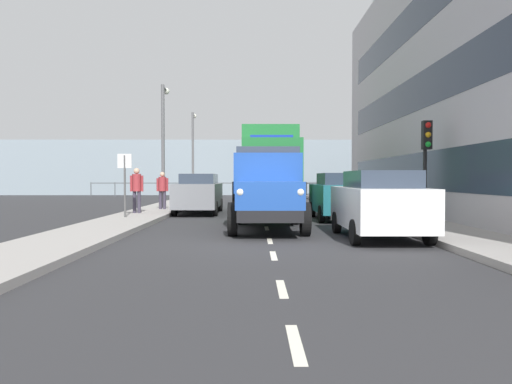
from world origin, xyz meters
The scene contains 17 objects.
ground_plane centered at (0.00, -8.88, 0.00)m, with size 80.00×80.00×0.00m, color #2D2D30.
sidewalk_left centered at (-4.78, -8.88, 0.07)m, with size 2.10×40.85×0.15m, color #9E9993.
sidewalk_right centered at (4.78, -8.88, 0.07)m, with size 2.10×40.85×0.15m, color #9E9993.
road_centreline_markings centered at (0.00, -8.48, 0.00)m, with size 0.12×37.53×0.01m.
sea_horizon centered at (0.00, -32.31, 2.50)m, with size 80.00×0.80×5.00m, color #84939E.
seawall_railing centered at (0.00, -28.71, 0.92)m, with size 28.08×0.08×1.20m.
truck_vintage_blue centered at (-0.01, -2.63, 1.18)m, with size 2.17×5.64×2.43m.
lorry_cargo_green centered at (-0.33, -11.21, 2.08)m, with size 2.58×8.20×3.87m.
car_white_kerbside_near centered at (-2.78, -0.75, 0.89)m, with size 1.89×3.97×1.72m.
car_teal_kerbside_1 centered at (-2.78, -6.33, 0.90)m, with size 1.88×4.09×1.72m.
car_grey_oppositeside_0 centered at (2.78, -9.46, 0.90)m, with size 1.83×4.64×1.72m.
pedestrian_couple_b centered at (5.06, -7.73, 1.21)m, with size 0.53×0.34×1.79m.
pedestrian_couple_a centered at (4.51, -10.20, 1.13)m, with size 0.53×0.34×1.66m.
traffic_light_near centered at (-5.07, -3.83, 2.47)m, with size 0.28×0.41×3.20m.
lamp_post_promenade centered at (4.69, -11.55, 3.65)m, with size 0.32×1.14×5.81m.
lamp_post_far centered at (4.73, -22.90, 3.78)m, with size 0.32×1.14×6.05m.
street_sign centered at (4.98, -5.69, 1.68)m, with size 0.50×0.07×2.25m.
Camera 1 is at (0.39, 11.38, 1.54)m, focal length 33.73 mm.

